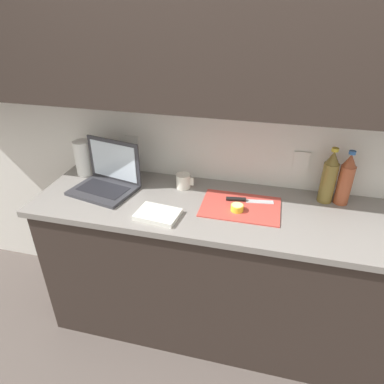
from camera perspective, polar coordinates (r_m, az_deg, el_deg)
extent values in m
plane|color=#564C47|center=(2.48, 7.80, -21.39)|extent=(12.00, 12.00, 0.00)
cube|color=white|center=(2.01, 11.59, 11.13)|extent=(5.20, 0.06, 2.60)
cube|color=white|center=(2.21, -9.92, 7.71)|extent=(0.09, 0.01, 0.12)
cube|color=white|center=(2.05, 17.73, 4.86)|extent=(0.09, 0.01, 0.12)
cube|color=#332823|center=(1.72, 12.84, 24.06)|extent=(4.42, 0.32, 0.70)
cube|color=#332823|center=(2.16, 8.63, -13.89)|extent=(2.35, 0.58, 0.89)
cube|color=gray|center=(1.87, 9.70, -3.54)|extent=(2.42, 0.62, 0.03)
cube|color=#333338|center=(2.07, -14.60, 0.24)|extent=(0.40, 0.34, 0.02)
cube|color=black|center=(2.06, -14.64, 0.50)|extent=(0.31, 0.21, 0.00)
cube|color=#333338|center=(2.09, -12.86, 5.09)|extent=(0.35, 0.09, 0.27)
cube|color=silver|center=(2.09, -12.95, 5.03)|extent=(0.31, 0.07, 0.22)
cube|color=#D1473D|center=(1.88, 8.08, -2.46)|extent=(0.42, 0.29, 0.01)
cube|color=silver|center=(1.93, 11.21, -1.59)|extent=(0.16, 0.06, 0.00)
cylinder|color=black|center=(1.91, 7.34, -1.16)|extent=(0.11, 0.04, 0.02)
cylinder|color=yellow|center=(1.83, 7.52, -2.62)|extent=(0.07, 0.07, 0.03)
cylinder|color=#F4EAA3|center=(1.82, 7.56, -2.15)|extent=(0.06, 0.06, 0.00)
cylinder|color=#A34C2D|center=(2.02, 24.04, 1.08)|extent=(0.08, 0.08, 0.22)
cone|color=#A34C2D|center=(1.96, 24.91, 4.82)|extent=(0.07, 0.07, 0.07)
cylinder|color=#3366B2|center=(1.95, 25.18, 5.98)|extent=(0.04, 0.04, 0.02)
cylinder|color=olive|center=(2.00, 21.70, 1.44)|extent=(0.08, 0.08, 0.23)
cone|color=olive|center=(1.94, 22.51, 5.33)|extent=(0.07, 0.07, 0.07)
cylinder|color=gold|center=(1.93, 22.77, 6.53)|extent=(0.04, 0.04, 0.02)
cylinder|color=silver|center=(2.03, -1.47, 1.85)|extent=(0.09, 0.09, 0.09)
cube|color=silver|center=(2.02, 0.00, 1.79)|extent=(0.02, 0.01, 0.05)
cylinder|color=white|center=(2.28, -17.63, 5.46)|extent=(0.11, 0.11, 0.22)
cube|color=silver|center=(1.79, -5.72, -3.71)|extent=(0.24, 0.18, 0.02)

